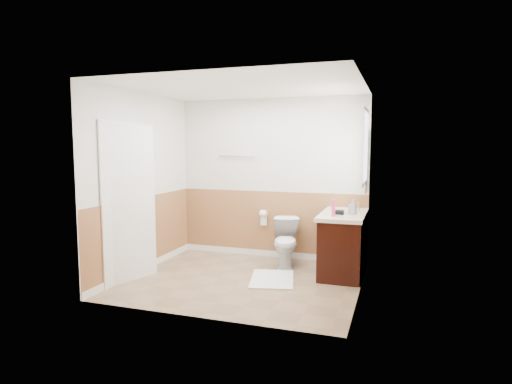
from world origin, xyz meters
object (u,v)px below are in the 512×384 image
(lotion_bottle, at_px, (333,208))
(soap_dispenser, at_px, (353,207))
(vanity_cabinet, at_px, (343,245))
(bath_mat, at_px, (272,279))
(toilet, at_px, (286,242))

(lotion_bottle, xyz_separation_m, soap_dispenser, (0.22, 0.24, -0.01))
(vanity_cabinet, height_order, lotion_bottle, lotion_bottle)
(bath_mat, bearing_deg, lotion_bottle, 19.31)
(bath_mat, distance_m, lotion_bottle, 1.24)
(toilet, height_order, vanity_cabinet, vanity_cabinet)
(vanity_cabinet, bearing_deg, lotion_bottle, -106.95)
(soap_dispenser, bearing_deg, lotion_bottle, -132.32)
(soap_dispenser, bearing_deg, vanity_cabinet, 144.22)
(toilet, relative_size, lotion_bottle, 3.17)
(lotion_bottle, bearing_deg, soap_dispenser, 47.68)
(toilet, distance_m, vanity_cabinet, 0.86)
(toilet, relative_size, vanity_cabinet, 0.63)
(toilet, distance_m, lotion_bottle, 1.07)
(vanity_cabinet, xyz_separation_m, soap_dispenser, (0.12, -0.09, 0.55))
(vanity_cabinet, bearing_deg, toilet, 171.60)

